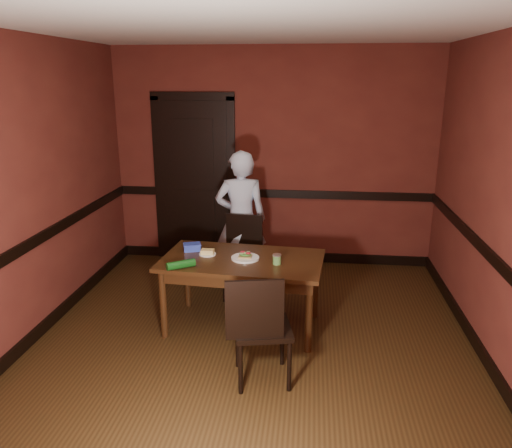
% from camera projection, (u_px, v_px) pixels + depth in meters
% --- Properties ---
extents(floor, '(4.00, 4.50, 0.01)m').
position_uv_depth(floor, '(252.00, 347.00, 4.47)').
color(floor, '#2F1E0D').
rests_on(floor, ground).
extents(ceiling, '(4.00, 4.50, 0.01)m').
position_uv_depth(ceiling, '(251.00, 25.00, 3.70)').
color(ceiling, silver).
rests_on(ceiling, ground).
extents(wall_back, '(4.00, 0.02, 2.70)m').
position_uv_depth(wall_back, '(273.00, 158.00, 6.23)').
color(wall_back, '#59221B').
rests_on(wall_back, ground).
extents(wall_front, '(4.00, 0.02, 2.70)m').
position_uv_depth(wall_front, '(181.00, 338.00, 1.94)').
color(wall_front, '#59221B').
rests_on(wall_front, ground).
extents(wall_left, '(0.02, 4.50, 2.70)m').
position_uv_depth(wall_left, '(21.00, 195.00, 4.30)').
color(wall_left, '#59221B').
rests_on(wall_left, ground).
extents(wall_right, '(0.02, 4.50, 2.70)m').
position_uv_depth(wall_right, '(506.00, 208.00, 3.87)').
color(wall_right, '#59221B').
rests_on(wall_right, ground).
extents(dado_back, '(4.00, 0.03, 0.10)m').
position_uv_depth(dado_back, '(273.00, 194.00, 6.34)').
color(dado_back, black).
rests_on(dado_back, ground).
extents(dado_left, '(0.03, 4.50, 0.10)m').
position_uv_depth(dado_left, '(30.00, 244.00, 4.43)').
color(dado_left, black).
rests_on(dado_left, ground).
extents(dado_right, '(0.03, 4.50, 0.10)m').
position_uv_depth(dado_right, '(497.00, 262.00, 4.00)').
color(dado_right, black).
rests_on(dado_right, ground).
extents(baseboard_back, '(4.00, 0.03, 0.12)m').
position_uv_depth(baseboard_back, '(272.00, 256.00, 6.58)').
color(baseboard_back, black).
rests_on(baseboard_back, ground).
extents(baseboard_left, '(0.03, 4.50, 0.12)m').
position_uv_depth(baseboard_left, '(41.00, 329.00, 4.67)').
color(baseboard_left, black).
rests_on(baseboard_left, ground).
extents(baseboard_right, '(0.03, 4.50, 0.12)m').
position_uv_depth(baseboard_right, '(483.00, 354.00, 4.24)').
color(baseboard_right, black).
rests_on(baseboard_right, ground).
extents(door, '(1.05, 0.07, 2.20)m').
position_uv_depth(door, '(195.00, 177.00, 6.38)').
color(door, black).
rests_on(door, ground).
extents(dining_table, '(1.56, 0.96, 0.70)m').
position_uv_depth(dining_table, '(242.00, 293.00, 4.75)').
color(dining_table, black).
rests_on(dining_table, floor).
extents(chair_far, '(0.47, 0.47, 0.89)m').
position_uv_depth(chair_far, '(245.00, 259.00, 5.38)').
color(chair_far, black).
rests_on(chair_far, floor).
extents(chair_near, '(0.51, 0.51, 0.93)m').
position_uv_depth(chair_near, '(263.00, 326.00, 3.88)').
color(chair_near, black).
rests_on(chair_near, floor).
extents(person, '(0.62, 0.46, 1.57)m').
position_uv_depth(person, '(241.00, 220.00, 5.61)').
color(person, silver).
rests_on(person, floor).
extents(sandwich_plate, '(0.26, 0.26, 0.07)m').
position_uv_depth(sandwich_plate, '(245.00, 257.00, 4.64)').
color(sandwich_plate, white).
rests_on(sandwich_plate, dining_table).
extents(sauce_jar, '(0.08, 0.08, 0.09)m').
position_uv_depth(sauce_jar, '(277.00, 259.00, 4.50)').
color(sauce_jar, '#53843F').
rests_on(sauce_jar, dining_table).
extents(cheese_saucer, '(0.16, 0.16, 0.05)m').
position_uv_depth(cheese_saucer, '(208.00, 253.00, 4.75)').
color(cheese_saucer, white).
rests_on(cheese_saucer, dining_table).
extents(food_tub, '(0.20, 0.16, 0.07)m').
position_uv_depth(food_tub, '(192.00, 247.00, 4.86)').
color(food_tub, blue).
rests_on(food_tub, dining_table).
extents(wrapped_veg, '(0.25, 0.20, 0.07)m').
position_uv_depth(wrapped_veg, '(181.00, 265.00, 4.40)').
color(wrapped_veg, '#104613').
rests_on(wrapped_veg, dining_table).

